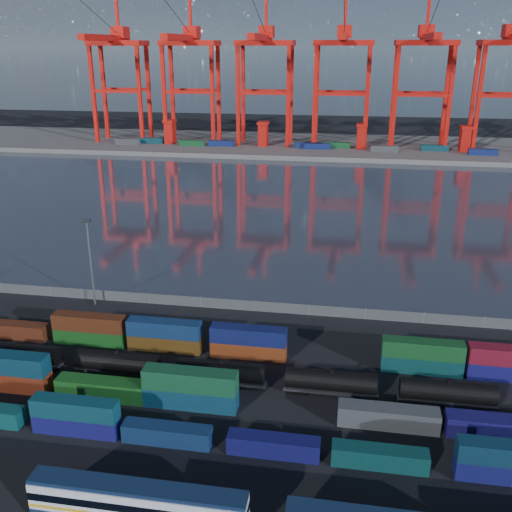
# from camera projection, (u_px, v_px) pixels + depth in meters

# --- Properties ---
(ground) EXTENTS (700.00, 700.00, 0.00)m
(ground) POSITION_uv_depth(u_px,v_px,m) (220.00, 398.00, 78.27)
(ground) COLOR black
(ground) RESTS_ON ground
(harbor_water) EXTENTS (700.00, 700.00, 0.00)m
(harbor_water) POSITION_uv_depth(u_px,v_px,m) (296.00, 204.00, 175.49)
(harbor_water) COLOR #2B323F
(harbor_water) RESTS_ON ground
(far_quay) EXTENTS (700.00, 70.00, 2.00)m
(far_quay) POSITION_uv_depth(u_px,v_px,m) (318.00, 146.00, 272.37)
(far_quay) COLOR #514F4C
(far_quay) RESTS_ON ground
(container_row_south) EXTENTS (139.00, 2.23, 4.76)m
(container_row_south) POSITION_uv_depth(u_px,v_px,m) (244.00, 437.00, 67.47)
(container_row_south) COLOR #3C3F41
(container_row_south) RESTS_ON ground
(container_row_mid) EXTENTS (141.88, 2.57, 5.48)m
(container_row_mid) POSITION_uv_depth(u_px,v_px,m) (165.00, 392.00, 76.51)
(container_row_mid) COLOR #3A3D3F
(container_row_mid) RESTS_ON ground
(container_row_north) EXTENTS (140.65, 2.39, 5.10)m
(container_row_north) POSITION_uv_depth(u_px,v_px,m) (272.00, 346.00, 87.44)
(container_row_north) COLOR navy
(container_row_north) RESTS_ON ground
(tanker_string) EXTENTS (106.00, 2.79, 4.00)m
(tanker_string) POSITION_uv_depth(u_px,v_px,m) (118.00, 363.00, 83.27)
(tanker_string) COLOR black
(tanker_string) RESTS_ON ground
(waterfront_fence) EXTENTS (160.12, 0.12, 2.20)m
(waterfront_fence) POSITION_uv_depth(u_px,v_px,m) (254.00, 306.00, 103.85)
(waterfront_fence) COLOR #595B5E
(waterfront_fence) RESTS_ON ground
(yard_light_mast) EXTENTS (1.60, 0.40, 16.60)m
(yard_light_mast) POSITION_uv_depth(u_px,v_px,m) (90.00, 258.00, 103.78)
(yard_light_mast) COLOR slate
(yard_light_mast) RESTS_ON ground
(gantry_cranes) EXTENTS (201.21, 50.32, 68.14)m
(gantry_cranes) POSITION_uv_depth(u_px,v_px,m) (303.00, 56.00, 253.18)
(gantry_cranes) COLOR red
(gantry_cranes) RESTS_ON ground
(quay_containers) EXTENTS (172.58, 10.99, 2.60)m
(quay_containers) POSITION_uv_depth(u_px,v_px,m) (292.00, 145.00, 259.82)
(quay_containers) COLOR navy
(quay_containers) RESTS_ON far_quay
(straddle_carriers) EXTENTS (140.00, 7.00, 11.10)m
(straddle_carriers) POSITION_uv_depth(u_px,v_px,m) (312.00, 134.00, 261.15)
(straddle_carriers) COLOR red
(straddle_carriers) RESTS_ON far_quay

